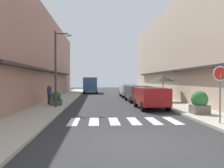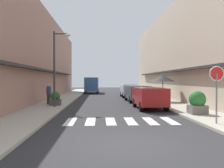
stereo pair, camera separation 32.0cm
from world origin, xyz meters
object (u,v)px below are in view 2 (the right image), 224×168
Objects in this scene: parked_car_mid at (137,92)px; cafe_umbrella at (163,78)px; parked_car_far at (129,89)px; pedestrian_walking_near at (49,94)px; delivery_van at (92,84)px; street_lamp at (57,61)px; planter_midblock at (55,99)px; parked_car_near at (149,96)px; round_street_sign at (217,80)px; planter_corner at (197,103)px.

parked_car_mid is 2.63m from cafe_umbrella.
parked_car_far is 2.81× the size of pedestrian_walking_near.
parked_car_mid is 0.81× the size of delivery_van.
delivery_van is 1.05× the size of street_lamp.
cafe_umbrella reaches higher than planter_midblock.
parked_car_far is (-0.00, 11.50, 0.00)m from parked_car_near.
parked_car_near is 6.87m from planter_midblock.
cafe_umbrella is (0.52, 10.82, 0.13)m from round_street_sign.
parked_car_mid is at bearing 29.92° from planter_midblock.
cafe_umbrella is 9.34m from planter_midblock.
parked_car_far is 12.87m from street_lamp.
planter_midblock is (-6.64, -9.76, -0.33)m from parked_car_far.
cafe_umbrella is (2.13, -6.92, 1.20)m from parked_car_far.
street_lamp reaches higher than round_street_sign.
parked_car_near is at bearing -90.00° from parked_car_far.
planter_midblock is (-6.64, -3.82, -0.33)m from parked_car_mid.
pedestrian_walking_near is (-1.00, 1.95, -2.36)m from street_lamp.
pedestrian_walking_near is (-7.28, -3.08, 0.02)m from parked_car_mid.
planter_midblock is at bearing 169.86° from pedestrian_walking_near.
delivery_van is at bearing 83.82° from planter_midblock.
delivery_van reaches higher than planter_corner.
street_lamp is at bearing 175.20° from parked_car_near.
round_street_sign reaches higher than cafe_umbrella.
planter_corner is 9.99m from planter_midblock.
planter_corner is at bearing -91.05° from cafe_umbrella.
parked_car_far is 1.93× the size of cafe_umbrella.
cafe_umbrella is (2.13, -0.97, 1.20)m from parked_car_mid.
cafe_umbrella is at bearing -67.42° from delivery_van.
delivery_van is 2.37× the size of cafe_umbrella.
planter_midblock is at bearing 165.32° from parked_car_near.
parked_car_near is 0.90× the size of parked_car_mid.
pedestrian_walking_near is at bearing -167.36° from cafe_umbrella.
pedestrian_walking_near is at bearing -98.41° from delivery_van.
parked_car_near is 5.20m from cafe_umbrella.
delivery_van is (-4.58, 20.73, 0.49)m from parked_car_near.
delivery_van reaches higher than planter_midblock.
street_lamp is 9.46m from planter_corner.
planter_midblock is at bearing 149.75° from planter_corner.
parked_car_near is at bearing -90.00° from parked_car_mid.
street_lamp is at bearing 155.98° from pedestrian_walking_near.
planter_midblock is (-0.36, 1.21, -2.71)m from street_lamp.
round_street_sign is at bearing -75.53° from parked_car_near.
round_street_sign is 0.47× the size of street_lamp.
round_street_sign reaches higher than pedestrian_walking_near.
planter_corner is (6.57, -24.02, -0.67)m from delivery_van.
round_street_sign is 1.07× the size of cafe_umbrella.
planter_midblock is at bearing -96.18° from delivery_van.
planter_midblock is at bearing 135.97° from round_street_sign.
cafe_umbrella is 1.82× the size of planter_corner.
round_street_sign is 10.48m from street_lamp.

